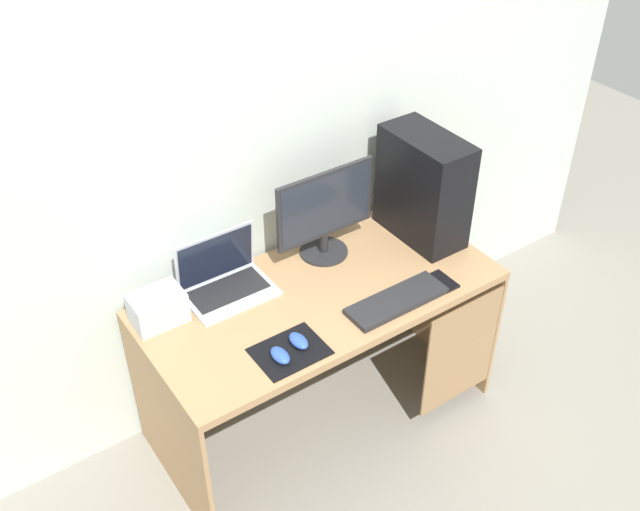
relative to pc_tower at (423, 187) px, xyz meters
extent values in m
plane|color=gray|center=(-0.59, -0.08, -0.96)|extent=(8.00, 8.00, 0.00)
cube|color=beige|center=(-0.59, 0.30, 0.34)|extent=(4.00, 0.04, 2.60)
cube|color=#A37A51|center=(-0.59, -0.08, -0.26)|extent=(1.44, 0.69, 0.03)
cube|color=#A37A51|center=(-1.30, -0.08, -0.62)|extent=(0.02, 0.69, 0.69)
cube|color=#A37A51|center=(0.12, -0.08, -0.62)|extent=(0.02, 0.69, 0.69)
cube|color=#96704B|center=(-0.09, -0.42, -0.58)|extent=(0.40, 0.01, 0.55)
cube|color=black|center=(0.00, 0.00, 0.00)|extent=(0.21, 0.41, 0.48)
cylinder|color=#232326|center=(-0.43, 0.12, -0.23)|extent=(0.21, 0.21, 0.01)
cylinder|color=#232326|center=(-0.43, 0.12, -0.18)|extent=(0.04, 0.04, 0.09)
cube|color=#232326|center=(-0.43, 0.11, 0.01)|extent=(0.46, 0.02, 0.30)
cube|color=#232833|center=(-0.43, 0.10, 0.01)|extent=(0.43, 0.00, 0.27)
cube|color=#B7BCC6|center=(-0.89, 0.10, -0.23)|extent=(0.35, 0.23, 0.01)
cube|color=black|center=(-0.89, 0.12, -0.23)|extent=(0.31, 0.15, 0.00)
cube|color=#B7BCC6|center=(-0.89, 0.21, -0.11)|extent=(0.35, 0.03, 0.23)
cube|color=black|center=(-0.89, 0.20, -0.11)|extent=(0.32, 0.02, 0.20)
cube|color=#B7BCC6|center=(-1.19, 0.12, -0.18)|extent=(0.20, 0.14, 0.13)
cube|color=#232326|center=(-0.38, -0.31, -0.23)|extent=(0.42, 0.14, 0.02)
cube|color=black|center=(-0.87, -0.30, -0.24)|extent=(0.26, 0.20, 0.00)
ellipsoid|color=#2D51B2|center=(-0.83, -0.29, -0.22)|extent=(0.06, 0.10, 0.03)
ellipsoid|color=#2D51B2|center=(-0.92, -0.32, -0.22)|extent=(0.06, 0.10, 0.03)
cube|color=black|center=(-0.15, -0.32, -0.23)|extent=(0.07, 0.13, 0.01)
camera|label=1|loc=(-1.88, -1.96, 1.66)|focal=41.66mm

